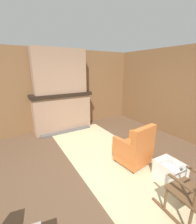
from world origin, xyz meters
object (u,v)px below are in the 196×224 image
(oil_lamp_vase, at_px, (53,90))
(laundry_basket, at_px, (170,170))
(rocking_chair, at_px, (191,195))
(storage_case, at_px, (73,89))
(firewood_stack, at_px, (142,136))
(armchair, at_px, (134,150))

(oil_lamp_vase, bearing_deg, laundry_basket, 19.13)
(rocking_chair, bearing_deg, storage_case, 4.27)
(laundry_basket, bearing_deg, storage_case, -171.72)
(rocking_chair, relative_size, oil_lamp_vase, 3.70)
(firewood_stack, height_order, laundry_basket, laundry_basket)
(firewood_stack, height_order, storage_case, storage_case)
(oil_lamp_vase, xyz_separation_m, storage_case, (0.00, 0.69, -0.03))
(oil_lamp_vase, bearing_deg, firewood_stack, 46.75)
(firewood_stack, relative_size, storage_case, 2.03)
(laundry_basket, height_order, oil_lamp_vase, oil_lamp_vase)
(oil_lamp_vase, height_order, storage_case, oil_lamp_vase)
(firewood_stack, xyz_separation_m, oil_lamp_vase, (-1.94, -2.06, 1.33))
(armchair, relative_size, oil_lamp_vase, 2.97)
(rocking_chair, relative_size, firewood_stack, 2.65)
(armchair, distance_m, storage_case, 2.93)
(rocking_chair, xyz_separation_m, storage_case, (-4.06, 0.03, 0.95))
(firewood_stack, bearing_deg, armchair, -54.76)
(rocking_chair, bearing_deg, laundry_basket, -35.15)
(rocking_chair, xyz_separation_m, oil_lamp_vase, (-4.06, -0.67, 0.98))
(firewood_stack, relative_size, oil_lamp_vase, 1.40)
(firewood_stack, bearing_deg, laundry_basket, -30.14)
(firewood_stack, xyz_separation_m, storage_case, (-1.94, -1.37, 1.29))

